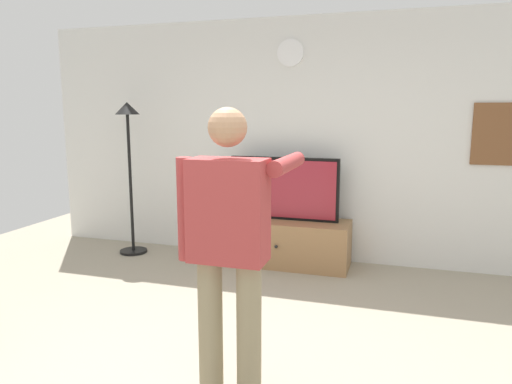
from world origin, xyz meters
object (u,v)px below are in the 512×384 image
Objects in this scene: tv_stand at (282,242)px; person_standing_nearer_lamp at (230,243)px; framed_picture at (507,134)px; floor_lamp at (129,146)px; wall_clock at (291,53)px; television at (284,189)px.

person_standing_nearer_lamp is (0.32, -2.56, 0.72)m from tv_stand.
person_standing_nearer_lamp reaches higher than tv_stand.
framed_picture is 0.36× the size of floor_lamp.
wall_clock reaches higher than person_standing_nearer_lamp.
person_standing_nearer_lamp is at bearing -82.76° from tv_stand.
floor_lamp is 1.05× the size of person_standing_nearer_lamp.
floor_lamp is (-1.82, -0.40, -1.03)m from wall_clock.
floor_lamp is at bearing -167.65° from wall_clock.
wall_clock reaches higher than tv_stand.
floor_lamp is (-1.82, -0.15, 0.43)m from television.
person_standing_nearer_lamp is at bearing -82.89° from television.
wall_clock is 2.36m from framed_picture.
floor_lamp is 3.27m from person_standing_nearer_lamp.
framed_picture reaches higher than person_standing_nearer_lamp.
framed_picture is (2.20, 0.30, 1.21)m from tv_stand.
television is at bearing 4.85° from floor_lamp.
wall_clock is at bearing 90.00° from tv_stand.
wall_clock is 0.17× the size of person_standing_nearer_lamp.
tv_stand is at bearing 3.40° from floor_lamp.
framed_picture is at bearing 7.62° from tv_stand.
floor_lamp is (-4.02, -0.40, -0.18)m from framed_picture.
television is 1.48m from wall_clock.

